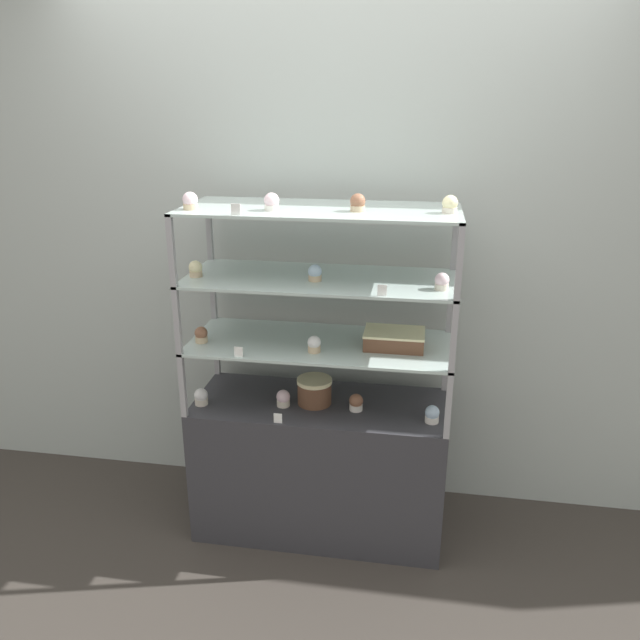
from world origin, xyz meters
TOP-DOWN VIEW (x-y plane):
  - ground_plane at (0.00, 0.00)m, footprint 20.00×20.00m
  - back_wall at (0.00, 0.38)m, footprint 8.00×0.05m
  - display_base at (0.00, 0.00)m, footprint 1.14×0.48m
  - display_riser_lower at (0.00, 0.00)m, footprint 1.14×0.48m
  - display_riser_middle at (0.00, 0.00)m, footprint 1.14×0.48m
  - display_riser_upper at (0.00, 0.00)m, footprint 1.14×0.48m
  - layer_cake_centerpiece at (-0.02, -0.01)m, footprint 0.16×0.16m
  - sheet_cake_frosted at (0.32, -0.00)m, footprint 0.26×0.18m
  - cupcake_0 at (-0.53, -0.11)m, footprint 0.06×0.06m
  - cupcake_1 at (-0.16, -0.06)m, footprint 0.06×0.06m
  - cupcake_2 at (0.17, -0.05)m, footprint 0.06×0.06m
  - cupcake_3 at (0.50, -0.10)m, footprint 0.06×0.06m
  - price_tag_0 at (-0.15, -0.22)m, footprint 0.04×0.00m
  - cupcake_4 at (-0.51, -0.09)m, footprint 0.06×0.06m
  - cupcake_5 at (-0.01, -0.12)m, footprint 0.06×0.06m
  - price_tag_1 at (-0.31, -0.22)m, footprint 0.04×0.00m
  - cupcake_6 at (-0.52, -0.07)m, footprint 0.06×0.06m
  - cupcake_7 at (-0.01, -0.05)m, footprint 0.06×0.06m
  - cupcake_8 at (0.51, -0.10)m, footprint 0.06×0.06m
  - price_tag_2 at (0.28, -0.22)m, footprint 0.04×0.00m
  - cupcake_9 at (-0.51, -0.12)m, footprint 0.06×0.06m
  - cupcake_10 at (-0.18, -0.09)m, footprint 0.06×0.06m
  - cupcake_11 at (0.16, -0.05)m, footprint 0.06×0.06m
  - cupcake_12 at (0.52, -0.04)m, footprint 0.06×0.06m
  - price_tag_3 at (-0.29, -0.22)m, footprint 0.04×0.00m

SIDE VIEW (x-z plane):
  - ground_plane at x=0.00m, z-range 0.00..0.00m
  - display_base at x=0.00m, z-range 0.00..0.66m
  - price_tag_0 at x=-0.15m, z-range 0.66..0.70m
  - cupcake_0 at x=-0.53m, z-range 0.66..0.73m
  - cupcake_1 at x=-0.16m, z-range 0.66..0.73m
  - cupcake_2 at x=0.17m, z-range 0.66..0.73m
  - cupcake_3 at x=0.50m, z-range 0.66..0.73m
  - layer_cake_centerpiece at x=-0.02m, z-range 0.66..0.78m
  - display_riser_lower at x=0.00m, z-range 0.79..1.08m
  - price_tag_1 at x=-0.31m, z-range 0.95..1.00m
  - cupcake_4 at x=-0.51m, z-range 0.95..1.02m
  - cupcake_5 at x=-0.01m, z-range 0.95..1.02m
  - sheet_cake_frosted at x=0.32m, z-range 0.95..1.02m
  - display_riser_middle at x=0.00m, z-range 1.08..1.37m
  - price_tag_2 at x=0.28m, z-range 1.25..1.29m
  - cupcake_6 at x=-0.52m, z-range 1.24..1.31m
  - cupcake_7 at x=-0.01m, z-range 1.24..1.31m
  - cupcake_8 at x=0.51m, z-range 1.24..1.31m
  - back_wall at x=0.00m, z-range 0.00..2.60m
  - display_riser_upper at x=0.00m, z-range 1.37..1.67m
  - price_tag_3 at x=-0.29m, z-range 1.54..1.58m
  - cupcake_9 at x=-0.51m, z-range 1.54..1.61m
  - cupcake_10 at x=-0.18m, z-range 1.54..1.61m
  - cupcake_11 at x=0.16m, z-range 1.54..1.61m
  - cupcake_12 at x=0.52m, z-range 1.54..1.61m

